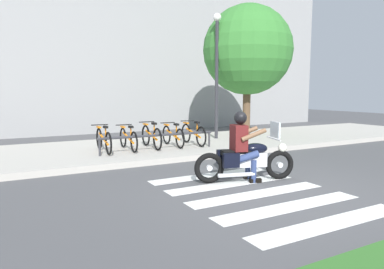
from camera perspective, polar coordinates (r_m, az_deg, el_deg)
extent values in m
plane|color=#4C4C4F|center=(6.75, 13.60, -8.84)|extent=(48.00, 48.00, 0.00)
cube|color=#B7B2A8|center=(11.21, -5.25, -2.00)|extent=(24.00, 4.40, 0.15)
cube|color=white|center=(5.39, 21.74, -13.18)|extent=(2.80, 0.40, 0.01)
cube|color=white|center=(5.90, 15.64, -11.19)|extent=(2.80, 0.40, 0.01)
cube|color=white|center=(6.46, 10.61, -9.43)|extent=(2.80, 0.40, 0.01)
cube|color=white|center=(7.07, 6.47, -7.91)|extent=(2.80, 0.40, 0.01)
cube|color=white|center=(7.72, 3.02, -6.61)|extent=(2.80, 0.40, 0.01)
torus|color=black|center=(7.55, 14.01, -4.77)|extent=(0.62, 0.28, 0.61)
cylinder|color=silver|center=(7.55, 14.01, -4.77)|extent=(0.13, 0.13, 0.11)
torus|color=black|center=(7.03, 2.81, -5.44)|extent=(0.62, 0.28, 0.61)
cylinder|color=silver|center=(7.03, 2.81, -5.44)|extent=(0.13, 0.13, 0.11)
cube|color=silver|center=(7.23, 8.63, -4.03)|extent=(0.88, 0.51, 0.28)
ellipsoid|color=black|center=(7.26, 10.20, -2.25)|extent=(0.58, 0.42, 0.22)
cube|color=black|center=(7.13, 7.09, -2.93)|extent=(0.62, 0.43, 0.10)
cube|color=black|center=(7.30, 5.28, -3.55)|extent=(0.34, 0.21, 0.28)
cube|color=black|center=(6.89, 6.37, -4.19)|extent=(0.34, 0.21, 0.28)
cylinder|color=silver|center=(7.39, 13.08, -0.62)|extent=(0.21, 0.60, 0.03)
sphere|color=white|center=(7.51, 14.43, -2.08)|extent=(0.18, 0.18, 0.18)
cube|color=silver|center=(7.39, 13.33, 0.78)|extent=(0.15, 0.39, 0.32)
cylinder|color=silver|center=(7.03, 7.20, -6.50)|extent=(0.74, 0.29, 0.08)
cube|color=#591919|center=(7.10, 7.57, -0.53)|extent=(0.36, 0.46, 0.52)
sphere|color=black|center=(7.07, 7.85, 2.69)|extent=(0.26, 0.26, 0.26)
cylinder|color=brown|center=(7.38, 8.69, 0.34)|extent=(0.52, 0.24, 0.26)
cylinder|color=brown|center=(6.97, 9.96, -0.07)|extent=(0.52, 0.24, 0.26)
cylinder|color=navy|center=(7.36, 8.21, -3.12)|extent=(0.46, 0.26, 0.24)
cylinder|color=navy|center=(7.46, 9.04, -5.41)|extent=(0.11, 0.11, 0.46)
cube|color=black|center=(7.52, 9.30, -6.79)|extent=(0.26, 0.16, 0.08)
cylinder|color=navy|center=(7.06, 9.11, -3.55)|extent=(0.46, 0.26, 0.24)
cylinder|color=navy|center=(7.17, 9.96, -5.93)|extent=(0.11, 0.11, 0.46)
cube|color=black|center=(7.23, 10.22, -7.37)|extent=(0.26, 0.16, 0.08)
torus|color=black|center=(10.53, -14.81, -0.64)|extent=(0.07, 0.62, 0.62)
torus|color=black|center=(9.47, -13.38, -1.42)|extent=(0.07, 0.62, 0.62)
cylinder|color=orange|center=(9.99, -14.15, -0.65)|extent=(0.09, 0.98, 0.26)
cylinder|color=orange|center=(9.71, -13.81, 0.08)|extent=(0.04, 0.04, 0.38)
cube|color=black|center=(9.69, -13.84, 1.19)|extent=(0.11, 0.20, 0.06)
cylinder|color=black|center=(10.38, -14.75, 1.53)|extent=(0.48, 0.04, 0.03)
cube|color=orange|center=(10.49, -14.87, 1.17)|extent=(0.09, 0.28, 0.04)
torus|color=black|center=(10.71, -11.11, -0.49)|extent=(0.07, 0.59, 0.59)
torus|color=black|center=(9.70, -9.38, -1.21)|extent=(0.07, 0.59, 0.59)
cylinder|color=orange|center=(10.19, -10.29, -0.50)|extent=(0.09, 0.95, 0.26)
cylinder|color=orange|center=(9.92, -9.87, 0.19)|extent=(0.04, 0.04, 0.36)
cube|color=black|center=(9.91, -9.89, 1.23)|extent=(0.11, 0.20, 0.06)
cylinder|color=black|center=(10.56, -11.00, 1.55)|extent=(0.48, 0.04, 0.03)
cube|color=orange|center=(10.67, -11.15, 1.22)|extent=(0.09, 0.28, 0.04)
torus|color=black|center=(10.90, -7.51, -0.15)|extent=(0.07, 0.64, 0.64)
torus|color=black|center=(9.99, -5.63, -0.76)|extent=(0.07, 0.64, 0.64)
cylinder|color=orange|center=(10.43, -6.61, -0.09)|extent=(0.08, 0.87, 0.24)
cylinder|color=orange|center=(10.19, -6.14, 0.68)|extent=(0.04, 0.04, 0.39)
cube|color=black|center=(10.17, -6.16, 1.78)|extent=(0.11, 0.20, 0.06)
cylinder|color=black|center=(10.76, -7.37, 2.05)|extent=(0.48, 0.04, 0.03)
cube|color=orange|center=(10.86, -7.53, 1.67)|extent=(0.09, 0.28, 0.04)
torus|color=black|center=(11.19, -4.15, -0.05)|extent=(0.07, 0.60, 0.59)
torus|color=black|center=(10.28, -1.96, -0.66)|extent=(0.07, 0.60, 0.59)
cylinder|color=orange|center=(10.72, -3.11, -0.02)|extent=(0.09, 0.90, 0.25)
cylinder|color=orange|center=(10.48, -2.55, 0.65)|extent=(0.04, 0.04, 0.36)
cube|color=black|center=(10.46, -2.56, 1.64)|extent=(0.11, 0.20, 0.06)
cylinder|color=black|center=(11.05, -3.97, 1.92)|extent=(0.48, 0.04, 0.03)
cube|color=orange|center=(11.15, -4.17, 1.59)|extent=(0.09, 0.28, 0.04)
torus|color=black|center=(11.51, -0.97, 0.23)|extent=(0.07, 0.62, 0.62)
torus|color=black|center=(10.60, 1.48, -0.35)|extent=(0.07, 0.62, 0.62)
cylinder|color=orange|center=(11.04, 0.21, 0.28)|extent=(0.09, 0.92, 0.25)
cylinder|color=orange|center=(10.80, 0.83, 0.97)|extent=(0.04, 0.04, 0.38)
cube|color=black|center=(10.78, 0.83, 1.98)|extent=(0.11, 0.20, 0.06)
cylinder|color=black|center=(11.37, -0.75, 2.24)|extent=(0.48, 0.04, 0.03)
cube|color=orange|center=(11.47, -0.97, 1.90)|extent=(0.09, 0.28, 0.04)
cylinder|color=#333338|center=(9.92, -5.42, -0.11)|extent=(3.43, 0.07, 0.07)
cylinder|color=#333338|center=(9.43, -14.74, -2.06)|extent=(0.06, 0.06, 0.45)
cylinder|color=#333338|center=(10.72, 2.80, -0.77)|extent=(0.06, 0.06, 0.45)
cylinder|color=#2D2D33|center=(12.56, 4.02, 8.35)|extent=(0.12, 0.12, 4.25)
sphere|color=white|center=(12.82, 4.11, 18.43)|extent=(0.28, 0.28, 0.28)
cylinder|color=brown|center=(13.85, 8.82, 3.92)|extent=(0.29, 0.29, 2.20)
sphere|color=#387F33|center=(13.92, 9.00, 13.37)|extent=(3.40, 3.40, 3.40)
cube|color=gray|center=(16.59, -13.53, 13.85)|extent=(24.00, 1.20, 7.72)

